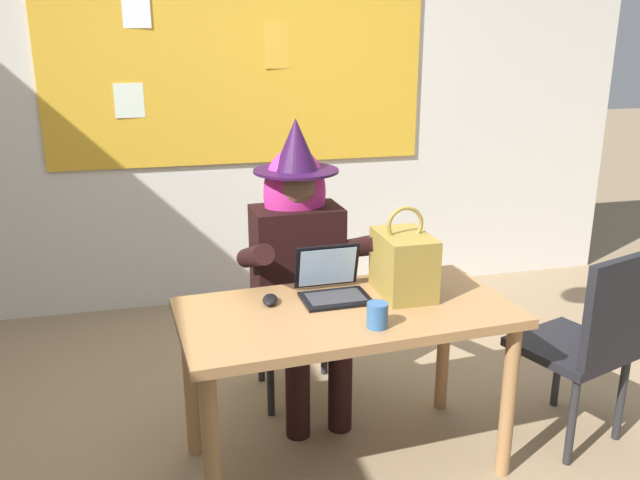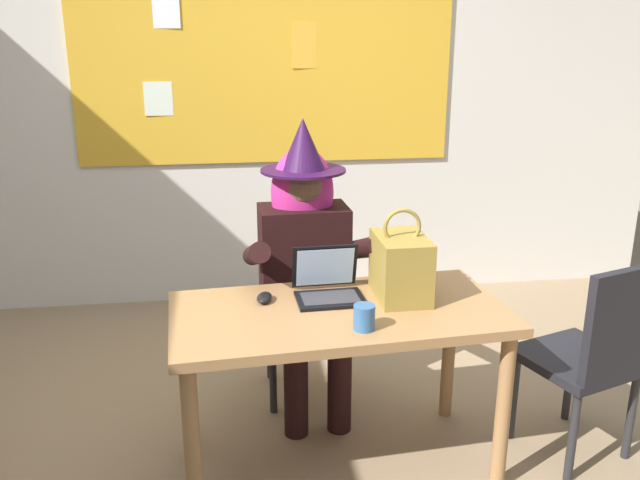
{
  "view_description": "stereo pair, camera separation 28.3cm",
  "coord_description": "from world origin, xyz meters",
  "px_view_note": "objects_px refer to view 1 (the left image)",
  "views": [
    {
      "loc": [
        -0.56,
        -2.33,
        1.75
      ],
      "look_at": [
        0.11,
        0.29,
        0.91
      ],
      "focal_mm": 37.05,
      "sensor_mm": 36.0,
      "label": 1
    },
    {
      "loc": [
        -0.28,
        -2.38,
        1.75
      ],
      "look_at": [
        0.11,
        0.29,
        0.91
      ],
      "focal_mm": 37.05,
      "sensor_mm": 36.0,
      "label": 2
    }
  ],
  "objects_px": {
    "desk_main": "(346,331)",
    "laptop": "(332,286)",
    "chair_extra_corner": "(588,339)",
    "computer_mouse": "(270,300)",
    "coffee_mug": "(377,315)",
    "person_costumed": "(300,250)",
    "handbag": "(404,263)",
    "chair_at_desk": "(295,295)"
  },
  "relations": [
    {
      "from": "person_costumed",
      "to": "handbag",
      "type": "xyz_separation_m",
      "value": [
        0.33,
        -0.48,
        0.06
      ]
    },
    {
      "from": "laptop",
      "to": "person_costumed",
      "type": "bearing_deg",
      "value": 93.2
    },
    {
      "from": "chair_at_desk",
      "to": "chair_extra_corner",
      "type": "xyz_separation_m",
      "value": [
        1.11,
        -0.79,
        -0.0
      ]
    },
    {
      "from": "person_costumed",
      "to": "laptop",
      "type": "distance_m",
      "value": 0.44
    },
    {
      "from": "desk_main",
      "to": "handbag",
      "type": "xyz_separation_m",
      "value": [
        0.27,
        0.09,
        0.23
      ]
    },
    {
      "from": "desk_main",
      "to": "person_costumed",
      "type": "bearing_deg",
      "value": 96.17
    },
    {
      "from": "desk_main",
      "to": "person_costumed",
      "type": "height_order",
      "value": "person_costumed"
    },
    {
      "from": "chair_at_desk",
      "to": "coffee_mug",
      "type": "bearing_deg",
      "value": 9.27
    },
    {
      "from": "chair_at_desk",
      "to": "coffee_mug",
      "type": "height_order",
      "value": "chair_at_desk"
    },
    {
      "from": "laptop",
      "to": "handbag",
      "type": "distance_m",
      "value": 0.31
    },
    {
      "from": "desk_main",
      "to": "coffee_mug",
      "type": "distance_m",
      "value": 0.25
    },
    {
      "from": "computer_mouse",
      "to": "person_costumed",
      "type": "bearing_deg",
      "value": 76.51
    },
    {
      "from": "chair_at_desk",
      "to": "coffee_mug",
      "type": "relative_size",
      "value": 9.51
    },
    {
      "from": "chair_at_desk",
      "to": "chair_extra_corner",
      "type": "height_order",
      "value": "chair_at_desk"
    },
    {
      "from": "laptop",
      "to": "handbag",
      "type": "bearing_deg",
      "value": -10.69
    },
    {
      "from": "desk_main",
      "to": "chair_extra_corner",
      "type": "relative_size",
      "value": 1.51
    },
    {
      "from": "laptop",
      "to": "coffee_mug",
      "type": "relative_size",
      "value": 2.97
    },
    {
      "from": "coffee_mug",
      "to": "person_costumed",
      "type": "bearing_deg",
      "value": 98.87
    },
    {
      "from": "handbag",
      "to": "coffee_mug",
      "type": "height_order",
      "value": "handbag"
    },
    {
      "from": "person_costumed",
      "to": "coffee_mug",
      "type": "xyz_separation_m",
      "value": [
        0.12,
        -0.77,
        -0.02
      ]
    },
    {
      "from": "desk_main",
      "to": "laptop",
      "type": "xyz_separation_m",
      "value": [
        -0.02,
        0.13,
        0.14
      ]
    },
    {
      "from": "chair_at_desk",
      "to": "person_costumed",
      "type": "xyz_separation_m",
      "value": [
        0.0,
        -0.12,
        0.28
      ]
    },
    {
      "from": "laptop",
      "to": "coffee_mug",
      "type": "distance_m",
      "value": 0.34
    },
    {
      "from": "desk_main",
      "to": "chair_at_desk",
      "type": "height_order",
      "value": "chair_at_desk"
    },
    {
      "from": "computer_mouse",
      "to": "chair_extra_corner",
      "type": "distance_m",
      "value": 1.37
    },
    {
      "from": "chair_extra_corner",
      "to": "person_costumed",
      "type": "bearing_deg",
      "value": 40.49
    },
    {
      "from": "desk_main",
      "to": "computer_mouse",
      "type": "height_order",
      "value": "computer_mouse"
    },
    {
      "from": "desk_main",
      "to": "coffee_mug",
      "type": "bearing_deg",
      "value": -73.64
    },
    {
      "from": "chair_at_desk",
      "to": "person_costumed",
      "type": "height_order",
      "value": "person_costumed"
    },
    {
      "from": "chair_at_desk",
      "to": "desk_main",
      "type": "bearing_deg",
      "value": 6.69
    },
    {
      "from": "laptop",
      "to": "chair_extra_corner",
      "type": "distance_m",
      "value": 1.13
    },
    {
      "from": "computer_mouse",
      "to": "handbag",
      "type": "bearing_deg",
      "value": 10.07
    },
    {
      "from": "coffee_mug",
      "to": "handbag",
      "type": "bearing_deg",
      "value": 53.71
    },
    {
      "from": "desk_main",
      "to": "handbag",
      "type": "height_order",
      "value": "handbag"
    },
    {
      "from": "coffee_mug",
      "to": "chair_extra_corner",
      "type": "height_order",
      "value": "chair_extra_corner"
    },
    {
      "from": "computer_mouse",
      "to": "chair_extra_corner",
      "type": "bearing_deg",
      "value": 3.75
    },
    {
      "from": "computer_mouse",
      "to": "chair_at_desk",
      "type": "bearing_deg",
      "value": 81.67
    },
    {
      "from": "laptop",
      "to": "chair_at_desk",
      "type": "bearing_deg",
      "value": 92.11
    },
    {
      "from": "desk_main",
      "to": "handbag",
      "type": "bearing_deg",
      "value": 18.3
    },
    {
      "from": "chair_extra_corner",
      "to": "chair_at_desk",
      "type": "bearing_deg",
      "value": 36.07
    },
    {
      "from": "laptop",
      "to": "handbag",
      "type": "height_order",
      "value": "handbag"
    },
    {
      "from": "handbag",
      "to": "chair_extra_corner",
      "type": "relative_size",
      "value": 0.42
    }
  ]
}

